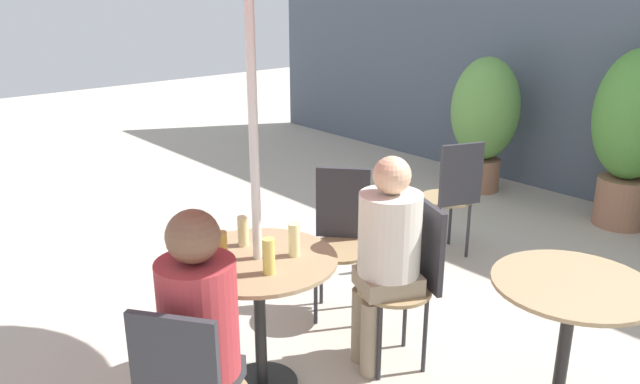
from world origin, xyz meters
name	(u,v)px	position (x,y,z in m)	size (l,w,h in m)	color
cafe_table_near	(259,286)	(-0.11, -0.08, 0.57)	(0.78, 0.78, 0.73)	black
cafe_table_far	(569,315)	(1.03, 0.83, 0.56)	(0.72, 0.72, 0.73)	black
bistro_chair_1	(412,270)	(0.24, 0.67, 0.55)	(0.43, 0.44, 0.91)	#997F56
bistro_chair_2	(454,190)	(-0.46, 1.93, 0.55)	(0.44, 0.43, 0.91)	#997F56
bistro_chair_3	(341,229)	(-0.44, 0.78, 0.55)	(0.45, 0.46, 0.91)	#997F56
seated_person_0	(201,328)	(0.29, -0.63, 0.74)	(0.38, 0.39, 1.22)	#2D2D33
seated_person_1	(387,246)	(0.17, 0.53, 0.71)	(0.38, 0.40, 1.18)	gray
beer_glass_0	(221,248)	(-0.16, -0.25, 0.81)	(0.06, 0.06, 0.16)	#B28433
beer_glass_1	(269,256)	(0.06, -0.14, 0.81)	(0.06, 0.06, 0.17)	#DBC65B
beer_glass_2	(294,240)	(-0.01, 0.07, 0.81)	(0.06, 0.06, 0.17)	beige
beer_glass_3	(243,231)	(-0.28, -0.04, 0.80)	(0.06, 0.06, 0.15)	beige
potted_plant_0	(485,116)	(-1.30, 3.49, 0.76)	(0.66, 0.66, 1.32)	#93664C
potted_plant_1	(634,128)	(0.07, 3.59, 0.86)	(0.66, 0.66, 1.51)	#93664C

